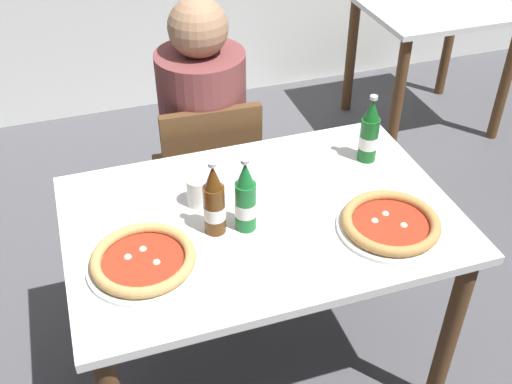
{
  "coord_description": "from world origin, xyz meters",
  "views": [
    {
      "loc": [
        -0.48,
        -1.4,
        1.96
      ],
      "look_at": [
        0.0,
        0.05,
        0.8
      ],
      "focal_mm": 43.25,
      "sensor_mm": 36.0,
      "label": 1
    }
  ],
  "objects_px": {
    "chair_behind_table": "(209,176)",
    "beer_bottle_center": "(369,133)",
    "diner_seated": "(205,149)",
    "beer_bottle_right": "(214,203)",
    "pizza_margherita_near": "(391,224)",
    "beer_bottle_left": "(246,200)",
    "dining_table_background": "(432,31)",
    "dining_table_main": "(261,242)",
    "napkin_with_cutlery": "(245,177)",
    "pizza_marinara_far": "(143,260)",
    "paper_cup": "(198,191)"
  },
  "relations": [
    {
      "from": "pizza_marinara_far",
      "to": "napkin_with_cutlery",
      "type": "bearing_deg",
      "value": 38.51
    },
    {
      "from": "dining_table_background",
      "to": "beer_bottle_right",
      "type": "bearing_deg",
      "value": -138.66
    },
    {
      "from": "chair_behind_table",
      "to": "beer_bottle_right",
      "type": "relative_size",
      "value": 3.44
    },
    {
      "from": "pizza_margherita_near",
      "to": "pizza_marinara_far",
      "type": "distance_m",
      "value": 0.73
    },
    {
      "from": "beer_bottle_center",
      "to": "paper_cup",
      "type": "distance_m",
      "value": 0.62
    },
    {
      "from": "beer_bottle_right",
      "to": "paper_cup",
      "type": "xyz_separation_m",
      "value": [
        -0.02,
        0.14,
        -0.06
      ]
    },
    {
      "from": "chair_behind_table",
      "to": "dining_table_background",
      "type": "bearing_deg",
      "value": -149.43
    },
    {
      "from": "pizza_margherita_near",
      "to": "napkin_with_cutlery",
      "type": "height_order",
      "value": "pizza_margherita_near"
    },
    {
      "from": "dining_table_main",
      "to": "napkin_with_cutlery",
      "type": "xyz_separation_m",
      "value": [
        0.01,
        0.2,
        0.12
      ]
    },
    {
      "from": "dining_table_main",
      "to": "pizza_marinara_far",
      "type": "bearing_deg",
      "value": -163.5
    },
    {
      "from": "paper_cup",
      "to": "napkin_with_cutlery",
      "type": "bearing_deg",
      "value": 26.06
    },
    {
      "from": "pizza_margherita_near",
      "to": "paper_cup",
      "type": "xyz_separation_m",
      "value": [
        -0.51,
        0.3,
        0.03
      ]
    },
    {
      "from": "dining_table_main",
      "to": "diner_seated",
      "type": "height_order",
      "value": "diner_seated"
    },
    {
      "from": "diner_seated",
      "to": "beer_bottle_right",
      "type": "xyz_separation_m",
      "value": [
        -0.14,
        -0.69,
        0.27
      ]
    },
    {
      "from": "dining_table_background",
      "to": "pizza_margherita_near",
      "type": "distance_m",
      "value": 1.98
    },
    {
      "from": "pizza_margherita_near",
      "to": "diner_seated",
      "type": "bearing_deg",
      "value": 113.09
    },
    {
      "from": "chair_behind_table",
      "to": "diner_seated",
      "type": "bearing_deg",
      "value": -90.96
    },
    {
      "from": "beer_bottle_right",
      "to": "chair_behind_table",
      "type": "bearing_deg",
      "value": 78.13
    },
    {
      "from": "dining_table_main",
      "to": "beer_bottle_right",
      "type": "relative_size",
      "value": 4.86
    },
    {
      "from": "beer_bottle_left",
      "to": "napkin_with_cutlery",
      "type": "bearing_deg",
      "value": 73.44
    },
    {
      "from": "pizza_margherita_near",
      "to": "beer_bottle_left",
      "type": "bearing_deg",
      "value": 160.38
    },
    {
      "from": "pizza_marinara_far",
      "to": "dining_table_main",
      "type": "bearing_deg",
      "value": 16.5
    },
    {
      "from": "beer_bottle_right",
      "to": "pizza_marinara_far",
      "type": "bearing_deg",
      "value": -159.8
    },
    {
      "from": "diner_seated",
      "to": "paper_cup",
      "type": "xyz_separation_m",
      "value": [
        -0.15,
        -0.55,
        0.21
      ]
    },
    {
      "from": "dining_table_main",
      "to": "beer_bottle_left",
      "type": "distance_m",
      "value": 0.23
    },
    {
      "from": "beer_bottle_right",
      "to": "napkin_with_cutlery",
      "type": "xyz_separation_m",
      "value": [
        0.16,
        0.23,
        -0.1
      ]
    },
    {
      "from": "dining_table_main",
      "to": "beer_bottle_center",
      "type": "distance_m",
      "value": 0.53
    },
    {
      "from": "dining_table_background",
      "to": "pizza_marinara_far",
      "type": "xyz_separation_m",
      "value": [
        -1.88,
        -1.53,
        0.18
      ]
    },
    {
      "from": "dining_table_main",
      "to": "dining_table_background",
      "type": "relative_size",
      "value": 1.5
    },
    {
      "from": "beer_bottle_left",
      "to": "beer_bottle_center",
      "type": "relative_size",
      "value": 1.0
    },
    {
      "from": "diner_seated",
      "to": "napkin_with_cutlery",
      "type": "distance_m",
      "value": 0.49
    },
    {
      "from": "beer_bottle_left",
      "to": "paper_cup",
      "type": "xyz_separation_m",
      "value": [
        -0.11,
        0.15,
        -0.06
      ]
    },
    {
      "from": "chair_behind_table",
      "to": "beer_bottle_center",
      "type": "distance_m",
      "value": 0.74
    },
    {
      "from": "chair_behind_table",
      "to": "diner_seated",
      "type": "relative_size",
      "value": 0.7
    },
    {
      "from": "napkin_with_cutlery",
      "to": "beer_bottle_left",
      "type": "bearing_deg",
      "value": -106.56
    },
    {
      "from": "beer_bottle_left",
      "to": "beer_bottle_center",
      "type": "distance_m",
      "value": 0.55
    },
    {
      "from": "pizza_margherita_near",
      "to": "beer_bottle_center",
      "type": "relative_size",
      "value": 1.3
    },
    {
      "from": "diner_seated",
      "to": "chair_behind_table",
      "type": "bearing_deg",
      "value": -93.36
    },
    {
      "from": "dining_table_main",
      "to": "beer_bottle_right",
      "type": "bearing_deg",
      "value": -169.32
    },
    {
      "from": "chair_behind_table",
      "to": "pizza_marinara_far",
      "type": "height_order",
      "value": "chair_behind_table"
    },
    {
      "from": "dining_table_background",
      "to": "beer_bottle_center",
      "type": "bearing_deg",
      "value": -130.05
    },
    {
      "from": "diner_seated",
      "to": "pizza_marinara_far",
      "type": "xyz_separation_m",
      "value": [
        -0.37,
        -0.77,
        0.19
      ]
    },
    {
      "from": "beer_bottle_center",
      "to": "pizza_margherita_near",
      "type": "bearing_deg",
      "value": -105.52
    },
    {
      "from": "pizza_margherita_near",
      "to": "dining_table_background",
      "type": "bearing_deg",
      "value": 54.49
    },
    {
      "from": "dining_table_main",
      "to": "diner_seated",
      "type": "distance_m",
      "value": 0.66
    },
    {
      "from": "beer_bottle_center",
      "to": "napkin_with_cutlery",
      "type": "relative_size",
      "value": 1.16
    },
    {
      "from": "beer_bottle_center",
      "to": "napkin_with_cutlery",
      "type": "height_order",
      "value": "beer_bottle_center"
    },
    {
      "from": "dining_table_main",
      "to": "pizza_marinara_far",
      "type": "height_order",
      "value": "pizza_marinara_far"
    },
    {
      "from": "diner_seated",
      "to": "dining_table_background",
      "type": "bearing_deg",
      "value": 26.7
    },
    {
      "from": "beer_bottle_right",
      "to": "dining_table_background",
      "type": "bearing_deg",
      "value": 41.34
    }
  ]
}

